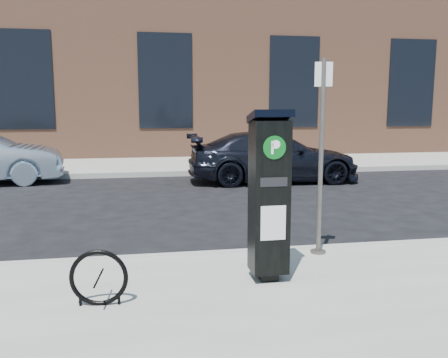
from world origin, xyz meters
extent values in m
plane|color=black|center=(0.00, 0.00, 0.00)|extent=(120.00, 120.00, 0.00)
cube|color=gray|center=(0.00, 14.00, 0.07)|extent=(60.00, 12.00, 0.15)
cube|color=#9E9B93|center=(0.00, -0.02, 0.07)|extent=(60.00, 0.12, 0.16)
cube|color=#9E9B93|center=(0.00, 8.02, 0.07)|extent=(60.00, 0.12, 0.16)
cube|color=#8F5A41|center=(0.00, 17.00, 4.00)|extent=(28.00, 10.00, 8.00)
cube|color=black|center=(-5.00, 11.98, 3.00)|extent=(2.00, 0.06, 3.50)
cube|color=black|center=(0.00, 11.98, 3.00)|extent=(2.00, 0.06, 3.50)
cube|color=black|center=(5.00, 11.98, 3.00)|extent=(2.00, 0.06, 3.50)
cube|color=black|center=(10.00, 11.98, 3.00)|extent=(2.00, 0.06, 3.50)
cube|color=black|center=(0.43, -1.12, 0.20)|extent=(0.20, 0.20, 0.10)
cube|color=black|center=(0.43, -1.12, 1.10)|extent=(0.40, 0.35, 1.69)
cube|color=black|center=(0.43, -1.12, 1.98)|extent=(0.44, 0.39, 0.16)
cylinder|color=#064D14|center=(0.43, -1.30, 1.66)|extent=(0.25, 0.02, 0.25)
cube|color=white|center=(0.43, -1.30, 1.66)|extent=(0.09, 0.01, 0.14)
cube|color=silver|center=(0.43, -1.30, 0.85)|extent=(0.28, 0.01, 0.38)
cube|color=black|center=(0.43, -1.30, 1.29)|extent=(0.30, 0.01, 0.10)
cylinder|color=#4B4642|center=(1.34, -0.30, 0.17)|extent=(0.20, 0.20, 0.03)
cylinder|color=#4B4642|center=(1.34, -0.30, 1.42)|extent=(0.06, 0.06, 2.55)
cube|color=silver|center=(1.34, -0.30, 2.49)|extent=(0.22, 0.07, 0.31)
torus|color=black|center=(-1.40, -1.53, 0.43)|extent=(0.57, 0.10, 0.57)
cylinder|color=black|center=(-1.58, -1.51, 0.21)|extent=(0.03, 0.03, 0.11)
cylinder|color=black|center=(-1.21, -1.54, 0.21)|extent=(0.03, 0.03, 0.11)
imported|color=black|center=(2.66, 6.55, 0.69)|extent=(4.79, 2.06, 1.37)
camera|label=1|loc=(-0.95, -6.10, 2.10)|focal=38.00mm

